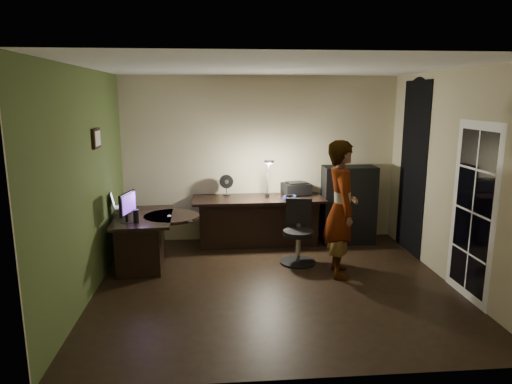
{
  "coord_description": "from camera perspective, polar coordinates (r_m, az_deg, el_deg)",
  "views": [
    {
      "loc": [
        -0.71,
        -5.44,
        2.36
      ],
      "look_at": [
        -0.15,
        1.05,
        1.0
      ],
      "focal_mm": 32.0,
      "sensor_mm": 36.0,
      "label": 1
    }
  ],
  "objects": [
    {
      "name": "green_wall_overlay",
      "position": [
        5.74,
        -20.32,
        0.92
      ],
      "size": [
        0.0,
        4.0,
        2.7
      ],
      "primitive_type": "cube",
      "color": "#445727",
      "rests_on": "floor"
    },
    {
      "name": "wall_right",
      "position": [
        6.27,
        23.35,
        1.56
      ],
      "size": [
        0.01,
        4.0,
        2.7
      ],
      "primitive_type": "cube",
      "color": "tan",
      "rests_on": "floor"
    },
    {
      "name": "floor",
      "position": [
        5.97,
        2.34,
        -11.55
      ],
      "size": [
        4.5,
        4.0,
        0.01
      ],
      "primitive_type": "cube",
      "color": "black",
      "rests_on": "ground"
    },
    {
      "name": "printer",
      "position": [
        7.5,
        5.04,
        0.5
      ],
      "size": [
        0.49,
        0.41,
        0.19
      ],
      "primitive_type": "cube",
      "rotation": [
        0.0,
        0.0,
        0.19
      ],
      "color": "black",
      "rests_on": "desk_right"
    },
    {
      "name": "speaker",
      "position": [
        6.23,
        -14.77,
        -2.99
      ],
      "size": [
        0.1,
        0.1,
        0.19
      ],
      "primitive_type": "cylinder",
      "rotation": [
        0.0,
        0.0,
        -0.41
      ],
      "color": "black",
      "rests_on": "desk_left"
    },
    {
      "name": "desk_fan",
      "position": [
        7.34,
        -3.73,
        0.87
      ],
      "size": [
        0.24,
        0.16,
        0.34
      ],
      "primitive_type": "cube",
      "rotation": [
        0.0,
        0.0,
        0.18
      ],
      "color": "black",
      "rests_on": "desk_right"
    },
    {
      "name": "framed_picture",
      "position": [
        6.1,
        -19.37,
        6.34
      ],
      "size": [
        0.04,
        0.3,
        0.25
      ],
      "primitive_type": "cube",
      "color": "black",
      "rests_on": "wall_left"
    },
    {
      "name": "mouse",
      "position": [
        6.48,
        -10.8,
        -2.96
      ],
      "size": [
        0.06,
        0.09,
        0.03
      ],
      "primitive_type": "ellipsoid",
      "rotation": [
        0.0,
        0.0,
        -0.04
      ],
      "color": "silver",
      "rests_on": "desk_left"
    },
    {
      "name": "desk_right",
      "position": [
        7.36,
        0.29,
        -3.7
      ],
      "size": [
        2.1,
        0.77,
        0.78
      ],
      "primitive_type": "cube",
      "rotation": [
        0.0,
        0.0,
        0.02
      ],
      "color": "black",
      "rests_on": "floor"
    },
    {
      "name": "laptop_stand",
      "position": [
        6.77,
        -16.22,
        -2.29
      ],
      "size": [
        0.24,
        0.2,
        0.1
      ],
      "primitive_type": "cube",
      "rotation": [
        0.0,
        0.0,
        -0.02
      ],
      "color": "silver",
      "rests_on": "desk_left"
    },
    {
      "name": "laptop",
      "position": [
        6.74,
        -16.29,
        -0.99
      ],
      "size": [
        0.37,
        0.36,
        0.22
      ],
      "primitive_type": "cube",
      "rotation": [
        0.0,
        0.0,
        0.23
      ],
      "color": "silver",
      "rests_on": "laptop_stand"
    },
    {
      "name": "headphones",
      "position": [
        7.04,
        4.24,
        -0.64
      ],
      "size": [
        0.21,
        0.14,
        0.09
      ],
      "primitive_type": "cube",
      "rotation": [
        0.0,
        0.0,
        0.35
      ],
      "color": "navy",
      "rests_on": "desk_right"
    },
    {
      "name": "office_chair",
      "position": [
        6.57,
        5.3,
        -5.08
      ],
      "size": [
        0.6,
        0.6,
        0.92
      ],
      "primitive_type": "cube",
      "rotation": [
        0.0,
        0.0,
        -0.2
      ],
      "color": "black",
      "rests_on": "floor"
    },
    {
      "name": "person",
      "position": [
        6.12,
        10.6,
        -2.11
      ],
      "size": [
        0.48,
        0.68,
        1.82
      ],
      "primitive_type": "imported",
      "rotation": [
        0.0,
        0.0,
        1.49
      ],
      "color": "#D8A88C",
      "rests_on": "floor"
    },
    {
      "name": "wall_left",
      "position": [
        5.74,
        -20.46,
        0.91
      ],
      "size": [
        0.01,
        4.0,
        2.7
      ],
      "primitive_type": "cube",
      "color": "tan",
      "rests_on": "floor"
    },
    {
      "name": "pen",
      "position": [
        6.7,
        -8.62,
        -2.5
      ],
      "size": [
        0.01,
        0.13,
        0.01
      ],
      "primitive_type": "cube",
      "rotation": [
        0.0,
        0.0,
        0.01
      ],
      "color": "black",
      "rests_on": "desk_left"
    },
    {
      "name": "phone",
      "position": [
        6.22,
        -8.26,
        -3.61
      ],
      "size": [
        0.1,
        0.14,
        0.01
      ],
      "primitive_type": "cube",
      "rotation": [
        0.0,
        0.0,
        0.36
      ],
      "color": "black",
      "rests_on": "desk_left"
    },
    {
      "name": "desk_left",
      "position": [
        6.68,
        -13.72,
        -5.94
      ],
      "size": [
        0.84,
        1.3,
        0.73
      ],
      "primitive_type": "cube",
      "rotation": [
        0.0,
        0.0,
        0.05
      ],
      "color": "black",
      "rests_on": "floor"
    },
    {
      "name": "monitor",
      "position": [
        6.28,
        -15.89,
        -2.43
      ],
      "size": [
        0.19,
        0.46,
        0.3
      ],
      "primitive_type": "cube",
      "rotation": [
        0.0,
        0.0,
        -0.23
      ],
      "color": "black",
      "rests_on": "desk_left"
    },
    {
      "name": "wall_front",
      "position": [
        3.65,
        6.49,
        -4.37
      ],
      "size": [
        4.5,
        0.01,
        2.7
      ],
      "primitive_type": "cube",
      "color": "tan",
      "rests_on": "floor"
    },
    {
      "name": "wall_back",
      "position": [
        7.54,
        0.52,
        4.11
      ],
      "size": [
        4.5,
        0.01,
        2.7
      ],
      "primitive_type": "cube",
      "color": "tan",
      "rests_on": "floor"
    },
    {
      "name": "arched_doorway",
      "position": [
        7.29,
        19.01,
        2.8
      ],
      "size": [
        0.01,
        0.9,
        2.6
      ],
      "primitive_type": "cube",
      "color": "black",
      "rests_on": "floor"
    },
    {
      "name": "desk_lamp",
      "position": [
        7.17,
        1.43,
        1.91
      ],
      "size": [
        0.22,
        0.33,
        0.66
      ],
      "primitive_type": "cube",
      "rotation": [
        0.0,
        0.0,
        0.22
      ],
      "color": "black",
      "rests_on": "desk_right"
    },
    {
      "name": "notepad",
      "position": [
        6.22,
        -15.57,
        -3.9
      ],
      "size": [
        0.19,
        0.24,
        0.01
      ],
      "primitive_type": "cube",
      "rotation": [
        0.0,
        0.0,
        -0.14
      ],
      "color": "silver",
      "rests_on": "desk_left"
    },
    {
      "name": "cabinet",
      "position": [
        7.59,
        11.48,
        -1.58
      ],
      "size": [
        0.85,
        0.44,
        1.27
      ],
      "primitive_type": "cube",
      "rotation": [
        0.0,
        0.0,
        -0.01
      ],
      "color": "black",
      "rests_on": "floor"
    },
    {
      "name": "ceiling",
      "position": [
        5.49,
        2.59,
        15.38
      ],
      "size": [
        4.5,
        4.0,
        0.01
      ],
      "primitive_type": "cube",
      "color": "silver",
      "rests_on": "floor"
    },
    {
      "name": "french_door",
      "position": [
        5.85,
        25.46,
        -2.31
      ],
      "size": [
        0.02,
        0.92,
        2.1
      ],
      "primitive_type": "cube",
      "color": "white",
      "rests_on": "floor"
    }
  ]
}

